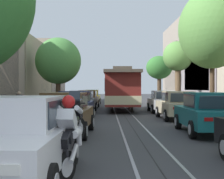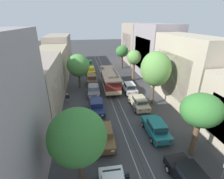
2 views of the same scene
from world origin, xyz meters
The scene contains 23 objects.
ground_plane centered at (0.00, 19.53, 0.00)m, with size 160.00×160.00×0.00m, color #38383A.
trolley_track_rails centered at (0.00, 22.41, 0.00)m, with size 1.14×56.82×0.01m.
building_facade_left centered at (-10.14, 20.71, 4.12)m, with size 5.48×48.52×10.70m.
building_facade_right centered at (10.03, 24.40, 4.72)m, with size 5.74×48.52×10.46m.
parked_car_brown_second_left centered at (-2.72, 9.25, 0.80)m, with size 2.12×4.41×1.58m.
parked_car_navy_mid_left centered at (-2.93, 15.07, 0.80)m, with size 2.13×4.42×1.58m.
parked_car_grey_fourth_left centered at (-2.96, 20.50, 0.80)m, with size 2.11×4.41×1.58m.
parked_car_brown_fifth_left centered at (-2.86, 25.81, 0.80)m, with size 2.11×4.41×1.58m.
parked_car_yellow_sixth_left centered at (-2.81, 31.57, 0.80)m, with size 2.06×4.39×1.58m.
parked_car_green_far_left centered at (-2.94, 37.68, 0.80)m, with size 2.13×4.42×1.58m.
parked_car_black_near_right centered at (2.71, 3.44, 0.80)m, with size 2.12×4.41×1.58m.
parked_car_teal_second_right centered at (2.74, 9.40, 0.80)m, with size 2.10×4.40×1.58m.
parked_car_beige_mid_right centered at (2.86, 15.23, 0.80)m, with size 2.01×4.37×1.58m.
parked_car_white_fourth_right centered at (2.95, 20.51, 0.80)m, with size 2.05×4.38×1.58m.
street_tree_kerb_left_near centered at (-4.94, 5.30, 4.03)m, with size 3.93×3.73×6.04m.
street_tree_kerb_left_second centered at (-5.16, 23.88, 4.01)m, with size 3.79×3.19×5.95m.
street_tree_kerb_right_near centered at (4.79, 6.26, 4.46)m, with size 3.37×3.07×5.91m.
street_tree_kerb_right_second centered at (5.00, 15.78, 5.19)m, with size 3.88×4.27×7.52m.
street_tree_kerb_right_mid centered at (5.21, 25.83, 4.50)m, with size 2.64×2.44×5.97m.
street_tree_kerb_right_fourth centered at (5.01, 34.74, 4.11)m, with size 3.07×2.46×5.55m.
cable_car_trolley centered at (0.00, 22.17, 1.66)m, with size 2.71×9.16×3.28m.
pedestrian_on_left_pavement centered at (-6.85, 18.17, 0.87)m, with size 0.55×0.40×1.55m.
street_sign_post centered at (4.42, 2.73, 1.77)m, with size 0.36×0.09×2.86m.
Camera 2 is at (-4.20, -3.64, 11.17)m, focal length 26.21 mm.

